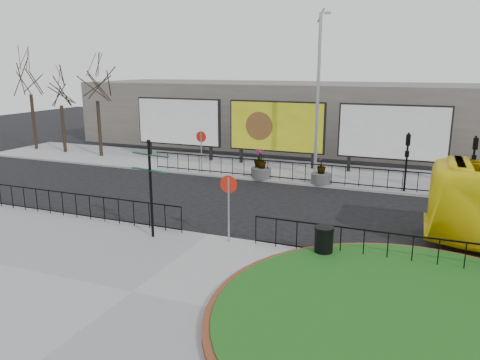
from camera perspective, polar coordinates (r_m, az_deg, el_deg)
The scene contains 25 objects.
ground at distance 17.93m, azimuth -3.80°, elevation -6.97°, with size 90.00×90.00×0.00m, color black.
pavement_near at distance 13.97m, azimuth -12.99°, elevation -13.33°, with size 30.00×10.00×0.12m, color gray.
pavement_far at distance 28.75m, azimuth 6.63°, elevation 1.06°, with size 44.00×6.00×0.12m, color gray.
brick_edge at distance 12.65m, azimuth 20.59°, elevation -16.16°, with size 10.40×10.40×0.18m, color brown.
grass_lawn at distance 12.64m, azimuth 20.60°, elevation -16.08°, with size 10.00×10.00×0.22m, color #174913.
railing_near_left at distance 20.71m, azimuth -19.36°, elevation -2.92°, with size 10.00×0.10×1.10m, color black, non-canonical shape.
railing_near_right at distance 15.84m, azimuth 17.56°, elevation -7.87°, with size 9.00×0.10×1.10m, color black, non-canonical shape.
railing_far at distance 25.82m, azimuth 7.19°, elevation 0.97°, with size 18.00×0.10×1.10m, color black, non-canonical shape.
speed_sign_far at distance 27.77m, azimuth -4.75°, elevation 4.56°, with size 0.64×0.07×2.47m.
speed_sign_near at distance 16.59m, azimuth -1.39°, elevation -1.69°, with size 0.64×0.07×2.47m.
billboard_left at distance 32.43m, azimuth -7.50°, elevation 7.03°, with size 6.20×0.31×4.10m.
billboard_mid at distance 29.65m, azimuth 4.46°, elevation 6.48°, with size 6.20×0.31×4.10m.
billboard_right at distance 28.35m, azimuth 18.13°, elevation 5.51°, with size 6.20×0.31×4.10m.
lamp_post at distance 26.76m, azimuth 9.49°, elevation 10.34°, with size 0.74×0.18×9.23m.
signal_pole_a at distance 24.79m, azimuth 19.70°, elevation 3.11°, with size 0.22×0.26×3.00m.
signal_pole_b at distance 24.87m, azimuth 26.61°, elevation 2.48°, with size 0.22×0.26×3.00m.
tree_left at distance 34.20m, azimuth -16.94°, elevation 8.62°, with size 2.00×2.00×7.00m, color #2D2119, non-canonical shape.
tree_mid at distance 36.74m, azimuth -20.91°, elevation 8.00°, with size 2.00×2.00×6.20m, color #2D2119, non-canonical shape.
tree_far at distance 38.93m, azimuth -24.08°, elevation 8.95°, with size 2.00×2.00×7.50m, color #2D2119, non-canonical shape.
building_backdrop at distance 37.99m, azimuth 10.82°, elevation 7.72°, with size 40.00×10.00×5.00m, color #69615C.
fingerpost_sign at distance 17.29m, azimuth -10.87°, elevation 0.11°, with size 1.71×0.62×3.66m.
litter_bin at distance 15.80m, azimuth 10.17°, elevation -7.50°, with size 0.65×0.65×1.08m.
planter_a at distance 26.99m, azimuth 2.34°, elevation 1.78°, with size 0.93×0.93×1.56m.
planter_b at distance 26.55m, azimuth 2.65°, elevation 1.26°, with size 1.08×1.08×1.47m.
planter_c at distance 25.69m, azimuth 9.85°, elevation 0.60°, with size 1.05×1.05×1.42m.
Camera 1 is at (7.36, -15.07, 6.34)m, focal length 35.00 mm.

